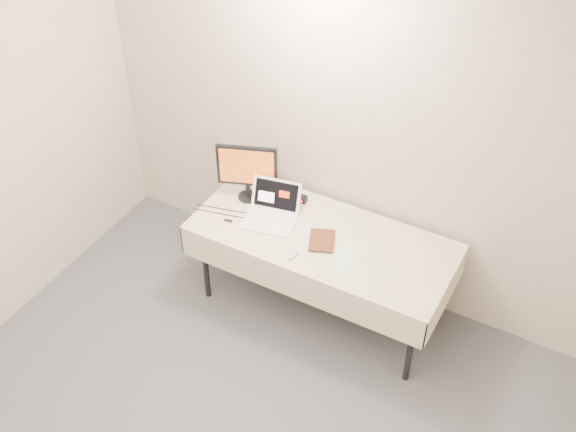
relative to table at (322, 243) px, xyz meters
The scene contains 9 objects.
back_wall 0.81m from the table, 90.00° to the left, with size 4.00×0.10×2.70m, color #C5B29E.
table is the anchor object (origin of this frame).
laptop 0.43m from the table, behind, with size 0.42×0.41×0.24m.
monitor 0.76m from the table, 169.94° to the left, with size 0.42×0.20×0.45m.
book 0.21m from the table, 122.50° to the right, with size 0.17×0.02×0.23m, color brown.
alarm_clock 0.43m from the table, 141.17° to the left, with size 0.12×0.06×0.05m.
clicker 0.30m from the table, 107.41° to the right, with size 0.05×0.10×0.03m, color silver.
paper_form 0.26m from the table, 20.51° to the right, with size 0.12×0.30×0.00m, color #BBE8B8.
usb_dongle 0.69m from the table, 164.63° to the right, with size 0.06×0.02×0.01m, color black.
Camera 1 is at (1.60, -1.35, 4.10)m, focal length 45.00 mm.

